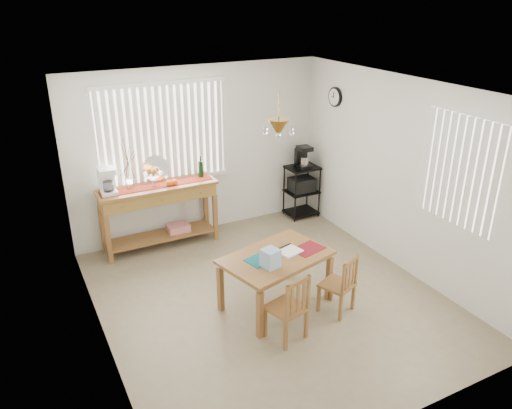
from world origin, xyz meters
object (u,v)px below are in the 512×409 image
chair_right (340,285)px  dining_table (276,261)px  cart_items (303,157)px  wire_cart (302,186)px  sideboard (159,201)px  chair_left (288,308)px

chair_right → dining_table: bearing=141.0°
cart_items → wire_cart: bearing=-90.0°
cart_items → sideboard: bearing=179.6°
dining_table → chair_left: 0.71m
wire_cart → chair_left: (-1.90, -2.76, -0.13)m
sideboard → wire_cart: size_ratio=1.96×
cart_items → chair_left: size_ratio=0.45×
sideboard → chair_left: sideboard is taller
cart_items → chair_right: size_ratio=0.48×
cart_items → chair_right: 2.91m
cart_items → chair_left: cart_items is taller
wire_cart → cart_items: cart_items is taller
wire_cart → cart_items: (0.00, 0.01, 0.52)m
dining_table → sideboard: bearing=109.6°
cart_items → chair_left: (-1.90, -2.77, -0.65)m
wire_cart → sideboard: bearing=179.3°
sideboard → chair_left: 2.86m
cart_items → dining_table: cart_items is taller
sideboard → cart_items: cart_items is taller
chair_left → chair_right: bearing=11.5°
chair_left → sideboard: bearing=101.2°
cart_items → chair_right: (-1.10, -2.60, -0.67)m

